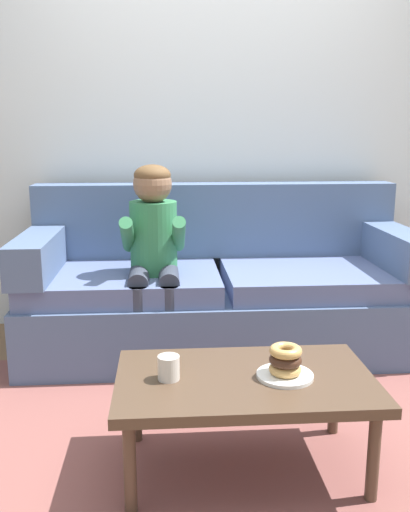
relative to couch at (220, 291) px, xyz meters
The scene contains 12 objects.
ground 0.92m from the couch, 90.62° to the right, with size 10.00×10.00×0.00m, color brown.
wall_back 1.19m from the couch, 90.97° to the left, with size 8.00×0.10×2.80m, color silver.
area_rug 1.15m from the couch, 90.48° to the right, with size 2.81×1.87×0.01m, color brown.
couch is the anchor object (origin of this frame).
coffee_table 1.28m from the couch, 91.53° to the right, with size 0.96×0.57×0.39m.
person_child 0.55m from the couch, 151.44° to the right, with size 0.34×0.58×1.10m.
plate 1.30m from the couch, 85.09° to the right, with size 0.21×0.21×0.01m, color white.
donut 1.30m from the couch, 85.09° to the right, with size 0.12×0.12×0.04m, color tan.
donut_second 1.30m from the couch, 85.09° to the right, with size 0.12×0.12×0.04m, color #422619.
donut_third 1.31m from the couch, 85.09° to the right, with size 0.12×0.12×0.04m, color tan.
mug 1.32m from the couch, 103.87° to the right, with size 0.08×0.08×0.09m, color silver.
toy_controller 1.01m from the couch, 63.49° to the right, with size 0.23×0.09×0.05m.
Camera 1 is at (-0.31, -2.32, 1.27)m, focal length 39.07 mm.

